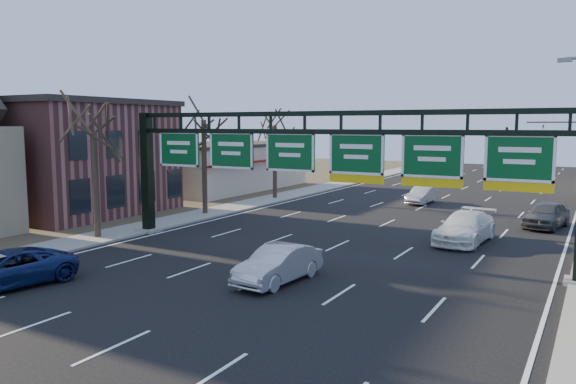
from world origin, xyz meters
The scene contains 16 objects.
ground centered at (0.00, 0.00, 0.00)m, with size 160.00×160.00×0.00m, color black.
sidewalk_left centered at (-12.80, 20.00, 0.06)m, with size 3.00×120.00×0.12m, color gray.
dirt_strip_left centered at (-25.00, 20.00, 0.03)m, with size 21.00×120.00×0.06m, color #473D2B.
lane_markings centered at (0.00, 20.00, 0.01)m, with size 21.60×120.00×0.01m, color white.
sign_gantry centered at (0.16, 8.00, 4.63)m, with size 24.60×1.20×7.20m.
brick_block centered at (-21.50, 11.00, 4.16)m, with size 10.40×12.40×8.30m.
cream_strip centered at (-21.48, 29.00, 2.36)m, with size 10.90×18.40×4.70m.
tree_gantry centered at (-12.80, 5.00, 7.11)m, with size 3.60×3.60×8.48m.
tree_mid centered at (-12.80, 15.00, 7.85)m, with size 3.60×3.60×9.24m.
tree_far centered at (-12.80, 25.00, 7.48)m, with size 3.60×3.60×8.86m.
traffic_signal_mast centered at (5.69, 55.00, 5.50)m, with size 10.16×0.54×7.00m.
car_blue_suv centered at (-8.42, -3.62, 0.74)m, with size 2.44×5.29×1.47m, color navy.
car_silver_sedan centered at (0.76, 2.31, 0.76)m, with size 1.60×4.59×1.51m, color #B9B8BE.
car_white_wagon centered at (5.80, 14.26, 0.83)m, with size 2.33×5.74×1.67m, color white.
car_grey_far centered at (9.35, 21.39, 0.83)m, with size 1.96×4.87×1.66m, color #3C3F41.
car_silver_distant centered at (-0.64, 28.37, 0.69)m, with size 1.46×4.18×1.38m, color #B5B6BA.
Camera 1 is at (12.18, -17.27, 6.48)m, focal length 35.00 mm.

